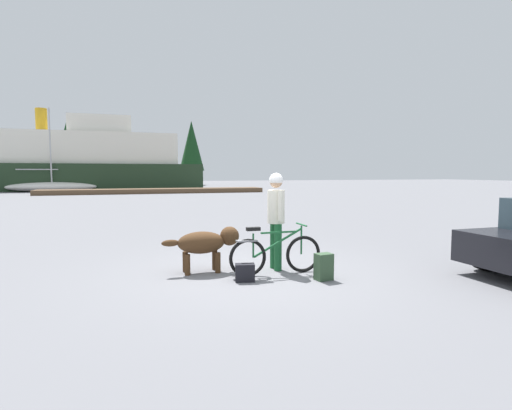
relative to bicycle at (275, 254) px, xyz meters
name	(u,v)px	position (x,y,z in m)	size (l,w,h in m)	color
ground_plane	(255,273)	(-0.31, 0.20, -0.37)	(160.00, 160.00, 0.00)	slate
bicycle	(275,254)	(0.00, 0.00, 0.00)	(1.72, 0.44, 0.89)	black
person_cyclist	(276,211)	(0.15, 0.37, 0.73)	(0.32, 0.53, 1.80)	#19592D
dog	(206,243)	(-1.12, 0.57, 0.17)	(1.41, 0.47, 0.82)	#472D19
backpack	(324,267)	(0.65, -0.59, -0.14)	(0.28, 0.20, 0.45)	#334C33
handbag_pannier	(245,273)	(-0.64, -0.26, -0.22)	(0.32, 0.18, 0.29)	black
dock_pier	(155,191)	(0.00, 29.67, -0.17)	(19.06, 2.48, 0.40)	brown
ferry_boat	(77,162)	(-7.25, 39.41, 2.51)	(25.51, 7.20, 8.29)	#1E331E
sailboat_moored	(52,187)	(-9.11, 35.56, 0.12)	(7.93, 2.22, 7.84)	silver
pine_tree_far_left	(70,141)	(-9.53, 53.64, 5.71)	(4.32, 4.32, 9.85)	#4C331E
pine_tree_center	(127,149)	(-2.11, 54.63, 4.89)	(2.94, 2.94, 8.32)	#4C331E
pine_tree_far_right	(192,146)	(6.83, 52.38, 5.30)	(3.60, 3.60, 9.29)	#4C331E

